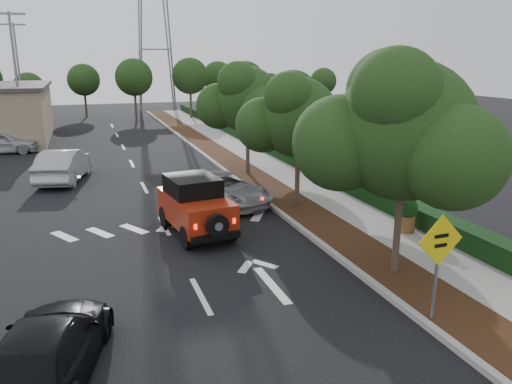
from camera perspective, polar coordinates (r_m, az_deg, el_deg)
name	(u,v)px	position (r m, az deg, el deg)	size (l,w,h in m)	color
ground	(201,296)	(13.48, -6.32, -11.72)	(120.00, 120.00, 0.00)	black
curb	(235,179)	(25.54, -2.36, 1.51)	(0.20, 70.00, 0.15)	#9E9B93
planting_strip	(254,178)	(25.84, -0.24, 1.65)	(1.80, 70.00, 0.12)	black
sidewalk	(288,175)	(26.50, 3.65, 1.96)	(2.00, 70.00, 0.12)	gray
hedge	(312,167)	(26.99, 6.41, 2.88)	(0.80, 70.00, 0.80)	black
transmission_tower	(158,111)	(60.68, -11.12, 9.07)	(7.00, 4.00, 28.00)	slate
street_tree_near	(394,274)	(15.17, 15.48, -9.04)	(3.80, 3.80, 5.92)	black
street_tree_mid	(297,208)	(20.91, 4.66, -1.82)	(3.20, 3.20, 5.32)	black
street_tree_far	(248,175)	(26.77, -0.94, 2.00)	(3.40, 3.40, 5.62)	black
light_pole_a	(25,148)	(38.46, -24.90, 4.61)	(2.00, 0.22, 9.00)	slate
light_pole_b	(25,127)	(50.38, -24.85, 6.79)	(2.00, 0.22, 9.00)	slate
red_jeep	(194,205)	(17.80, -7.11, -1.45)	(2.19, 4.10, 2.03)	black
silver_suv_ahead	(224,189)	(21.29, -3.70, 0.36)	(2.19, 4.76, 1.32)	#9B9DA2
black_suv_oncoming	(47,350)	(10.79, -22.74, -16.28)	(1.83, 4.50, 1.31)	black
silver_sedan_oncoming	(64,165)	(27.03, -21.11, 2.89)	(1.74, 4.98, 1.64)	#9EA1A5
parked_suv	(3,142)	(36.71, -26.95, 5.10)	(1.73, 4.30, 1.47)	#B1B2B9
speed_hump_sign	(439,254)	(12.07, 20.16, -6.63)	(1.21, 0.11, 2.58)	slate
terracotta_planter	(407,211)	(18.28, 16.89, -2.11)	(0.73, 0.73, 1.28)	brown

